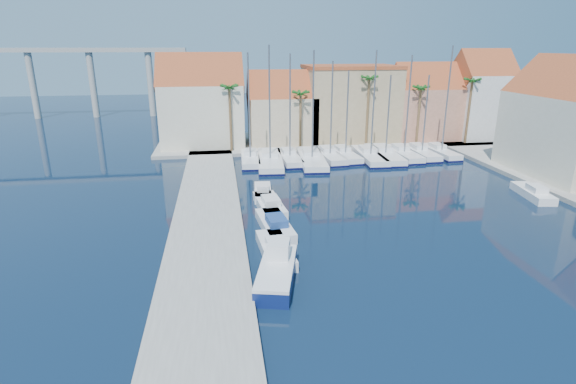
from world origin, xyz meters
name	(u,v)px	position (x,y,z in m)	size (l,w,h in m)	color
ground	(360,314)	(0.00, 0.00, 0.00)	(260.00, 260.00, 0.00)	black
quay_west	(207,230)	(-9.00, 13.50, 0.25)	(6.00, 77.00, 0.50)	gray
shore_north	(330,141)	(10.00, 48.00, 0.25)	(54.00, 16.00, 0.50)	gray
fishing_boat	(277,270)	(-4.25, 4.71, 0.76)	(3.69, 6.91, 2.30)	#0E1C53
motorboat_west_0	(276,249)	(-3.88, 8.39, 0.51)	(2.44, 6.35, 1.40)	white
motorboat_west_1	(275,225)	(-3.32, 13.18, 0.51)	(2.82, 6.88, 1.40)	white
motorboat_west_2	(270,204)	(-3.20, 18.25, 0.51)	(2.70, 6.74, 1.40)	white
motorboat_west_3	(263,191)	(-3.45, 22.32, 0.51)	(2.08, 5.37, 1.40)	white
motorboat_east_1	(533,192)	(23.99, 17.80, 0.51)	(2.83, 6.22, 1.40)	white
sailboat_0	(250,158)	(-3.73, 36.32, 0.63)	(2.75, 9.07, 14.07)	white
sailboat_1	(270,160)	(-1.20, 35.27, 0.59)	(4.05, 11.95, 14.96)	white
sailboat_2	(289,157)	(1.49, 36.24, 0.63)	(2.59, 9.00, 13.93)	white
sailboat_3	(311,159)	(4.29, 35.12, 0.58)	(4.12, 12.02, 14.34)	white
sailboat_4	(329,155)	(7.03, 36.62, 0.60)	(3.07, 9.44, 13.01)	white
sailboat_5	(344,154)	(9.23, 36.82, 0.59)	(2.98, 8.97, 11.81)	white
sailboat_6	(369,155)	(12.46, 35.70, 0.60)	(3.25, 10.53, 14.34)	white
sailboat_7	(384,154)	(14.74, 36.16, 0.56)	(3.56, 11.23, 11.24)	white
sailboat_8	(403,153)	(17.42, 36.17, 0.62)	(2.69, 9.32, 13.73)	white
sailboat_9	(420,152)	(20.16, 36.46, 0.58)	(2.38, 8.96, 11.18)	white
sailboat_10	(440,151)	(23.02, 36.35, 0.67)	(2.64, 8.45, 14.88)	white
building_0	(202,104)	(-10.00, 47.00, 6.52)	(12.30, 9.00, 13.50)	beige
building_1	(282,111)	(2.00, 47.00, 5.30)	(10.30, 8.00, 11.00)	tan
building_2	(350,103)	(13.00, 48.00, 6.26)	(14.20, 10.20, 11.50)	tan
building_3	(424,105)	(25.00, 47.00, 5.86)	(10.30, 8.00, 12.00)	#B07359
building_4	(480,97)	(34.00, 46.00, 6.97)	(8.30, 8.00, 14.00)	silver
building_6	(570,122)	(32.00, 24.00, 6.52)	(9.00, 14.30, 13.50)	beige
palm_0	(229,90)	(-6.00, 42.00, 9.08)	(2.60, 2.60, 10.15)	brown
palm_1	(301,95)	(4.00, 42.00, 8.14)	(2.60, 2.60, 9.15)	brown
palm_2	(369,81)	(14.00, 42.00, 10.02)	(2.60, 2.60, 11.15)	brown
palm_3	(421,90)	(22.00, 42.00, 8.61)	(2.60, 2.60, 9.65)	brown
palm_4	(472,83)	(30.00, 42.00, 9.55)	(2.60, 2.60, 10.65)	brown
viaduct	(65,69)	(-39.07, 82.00, 10.25)	(48.00, 2.20, 14.45)	#9E9E99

